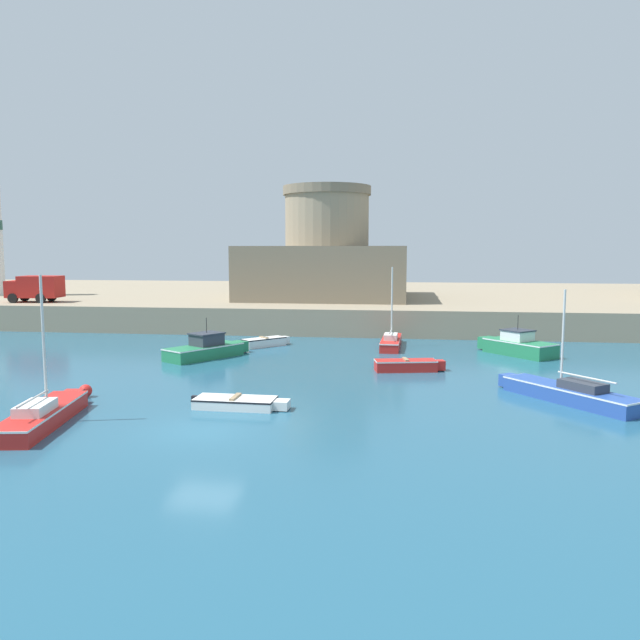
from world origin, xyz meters
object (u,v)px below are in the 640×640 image
Objects in this scene: dinghy_red_1 at (408,365)px; dinghy_white_4 at (238,402)px; fortress at (327,261)px; sailboat_red_5 at (43,414)px; motorboat_green_3 at (517,345)px; sailboat_red_7 at (391,341)px; sailboat_blue_2 at (568,392)px; dinghy_white_0 at (265,342)px; motorboat_green_6 at (206,349)px; mooring_buoy at (86,391)px; truck_on_quay at (35,288)px.

dinghy_red_1 is 0.93× the size of dinghy_white_4.
dinghy_red_1 is 25.86m from fortress.
dinghy_red_1 is 18.08m from sailboat_red_5.
motorboat_green_3 is 20.23m from dinghy_white_4.
sailboat_red_7 reaches higher than dinghy_white_4.
sailboat_red_7 is at bearing 58.65° from sailboat_red_5.
sailboat_blue_2 is at bearing -41.48° from dinghy_red_1.
motorboat_green_6 is (-2.52, -4.74, 0.22)m from dinghy_white_0.
motorboat_green_3 is 27.19m from sailboat_red_5.
sailboat_red_7 is (10.88, 5.56, -0.14)m from motorboat_green_6.
dinghy_white_0 is 19.86m from sailboat_red_5.
motorboat_green_3 is (6.73, 6.13, 0.26)m from dinghy_red_1.
dinghy_red_1 is 8.98m from sailboat_blue_2.
dinghy_red_1 is at bearing 138.52° from sailboat_blue_2.
sailboat_red_5 is 37.27m from fortress.
dinghy_red_1 is at bearing -37.85° from dinghy_white_0.
sailboat_red_5 is (-6.48, -3.36, 0.17)m from dinghy_white_4.
dinghy_white_0 is at bearing 78.41° from sailboat_red_5.
fortress is at bearing 114.91° from sailboat_blue_2.
dinghy_red_1 is at bearing 51.86° from dinghy_white_4.
sailboat_red_7 is 20.61m from mooring_buoy.
dinghy_white_0 is at bearing -20.99° from truck_on_quay.
motorboat_green_3 is (0.00, 12.08, 0.17)m from sailboat_blue_2.
sailboat_red_7 is at bearing -68.76° from fortress.
motorboat_green_6 is (-18.64, -3.57, -0.04)m from motorboat_green_3.
dinghy_red_1 is 0.63× the size of sailboat_blue_2.
truck_on_quay reaches higher than motorboat_green_6.
dinghy_white_0 is 0.47× the size of sailboat_red_5.
sailboat_blue_2 is at bearing 5.27° from mooring_buoy.
truck_on_quay reaches higher than mooring_buoy.
motorboat_green_3 is 8.01m from sailboat_red_7.
sailboat_red_7 is at bearing 118.87° from sailboat_blue_2.
sailboat_red_5 is at bearing -57.69° from truck_on_quay.
dinghy_white_0 is 0.80× the size of dinghy_red_1.
motorboat_green_6 is (1.47, 14.72, 0.13)m from sailboat_red_5.
dinghy_white_4 is 33.48m from fortress.
sailboat_red_5 is at bearing -137.76° from dinghy_red_1.
mooring_buoy is (-4.64, -15.17, -0.04)m from dinghy_white_0.
dinghy_red_1 reaches higher than dinghy_white_0.
fortress reaches higher than truck_on_quay.
dinghy_white_0 is 0.52× the size of sailboat_red_7.
motorboat_green_3 is at bearing 10.84° from motorboat_green_6.
mooring_buoy is at bearing -146.01° from motorboat_green_3.
sailboat_blue_2 reaches higher than motorboat_green_6.
fortress reaches higher than sailboat_red_5.
dinghy_white_4 is at bearing -168.19° from sailboat_blue_2.
motorboat_green_6 is at bearing -117.97° from dinghy_white_0.
sailboat_red_5 is at bearing -99.47° from fortress.
motorboat_green_6 is (-5.01, 11.36, 0.30)m from dinghy_white_4.
sailboat_red_7 is at bearing -13.97° from truck_on_quay.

